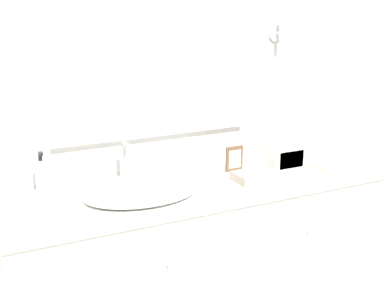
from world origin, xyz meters
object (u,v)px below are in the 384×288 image
at_px(sink_basin, 140,191).
at_px(appliance_box, 283,156).
at_px(soap_bottle, 42,177).
at_px(picture_frame, 234,159).

xyz_separation_m(sink_basin, appliance_box, (0.81, 0.04, 0.05)).
relative_size(soap_bottle, picture_frame, 1.53).
xyz_separation_m(appliance_box, picture_frame, (-0.25, 0.07, 0.00)).
bearing_deg(sink_basin, soap_bottle, 151.11).
relative_size(sink_basin, soap_bottle, 2.61).
height_order(soap_bottle, picture_frame, soap_bottle).
bearing_deg(soap_bottle, appliance_box, -8.12).
bearing_deg(soap_bottle, picture_frame, -6.06).
bearing_deg(picture_frame, soap_bottle, 173.94).
distance_m(sink_basin, appliance_box, 0.81).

